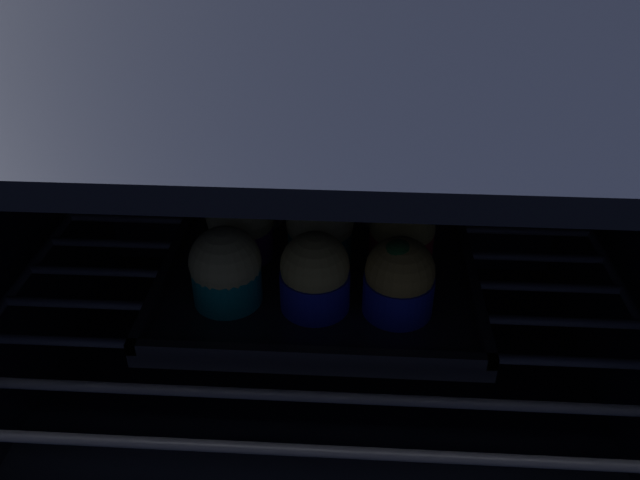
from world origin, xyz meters
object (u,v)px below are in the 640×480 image
object	(u,v)px
muffin_row0_col1	(318,275)
muffin_row1_col1	(321,228)
muffin_row1_col0	(241,222)
muffin_row2_col0	(254,192)
muffin_row0_col0	(226,269)
muffin_row2_col2	(393,190)
muffin_row1_col2	(402,233)
baking_tray	(320,262)
muffin_row0_col2	(399,278)
muffin_row2_col1	(328,193)

from	to	relation	value
muffin_row0_col1	muffin_row1_col1	xyz separation A→B (cm)	(-0.19, 6.61, 0.30)
muffin_row1_col0	muffin_row2_col0	xyz separation A→B (cm)	(0.18, 6.26, -0.33)
muffin_row0_col1	muffin_row0_col0	bearing A→B (deg)	176.90
muffin_row2_col0	muffin_row2_col2	distance (cm)	13.56
muffin_row0_col0	muffin_row2_col2	world-z (taller)	muffin_row2_col2
muffin_row2_col0	muffin_row0_col1	bearing A→B (deg)	-61.93
muffin_row1_col0	muffin_row1_col1	world-z (taller)	muffin_row1_col0
muffin_row1_col0	muffin_row1_col2	xyz separation A→B (cm)	(14.27, -0.48, -0.37)
muffin_row0_col0	muffin_row1_col2	xyz separation A→B (cm)	(14.41, 6.27, 0.02)
baking_tray	muffin_row1_col1	size ratio (longest dim) A/B	3.82
muffin_row0_col2	muffin_row1_col1	size ratio (longest dim) A/B	0.95
muffin_row2_col0	muffin_row1_col2	bearing A→B (deg)	-25.56
muffin_row2_col1	muffin_row0_col2	bearing A→B (deg)	-65.76
muffin_row2_col0	muffin_row0_col2	bearing A→B (deg)	-45.18
muffin_row0_col2	muffin_row1_col1	distance (cm)	9.45
muffin_row1_col2	baking_tray	bearing A→B (deg)	178.52
baking_tray	muffin_row1_col2	xyz separation A→B (cm)	(7.21, -0.19, 3.53)
baking_tray	muffin_row1_col1	distance (cm)	3.87
muffin_row1_col2	muffin_row2_col2	world-z (taller)	muffin_row2_col2
muffin_row0_col0	muffin_row2_col0	size ratio (longest dim) A/B	1.00
baking_tray	muffin_row0_col0	world-z (taller)	muffin_row0_col0
muffin_row1_col0	muffin_row1_col1	xyz separation A→B (cm)	(7.15, -0.55, -0.04)
muffin_row0_col1	muffin_row2_col0	bearing A→B (deg)	118.07
muffin_row1_col0	muffin_row1_col2	size ratio (longest dim) A/B	1.07
muffin_row0_col0	baking_tray	bearing A→B (deg)	41.86
muffin_row0_col1	muffin_row2_col2	distance (cm)	15.43
muffin_row0_col1	muffin_row2_col1	world-z (taller)	same
muffin_row2_col2	muffin_row1_col2	bearing A→B (deg)	-85.78
muffin_row0_col0	muffin_row1_col0	world-z (taller)	muffin_row1_col0
muffin_row0_col0	muffin_row1_col0	xyz separation A→B (cm)	(0.15, 6.75, 0.39)
muffin_row1_col1	muffin_row2_col2	size ratio (longest dim) A/B	1.00
baking_tray	muffin_row1_col1	xyz separation A→B (cm)	(0.09, -0.25, 3.86)
muffin_row1_col2	muffin_row0_col0	bearing A→B (deg)	-156.49
baking_tray	muffin_row0_col1	bearing A→B (deg)	-87.73
muffin_row1_col1	muffin_row0_col0	bearing A→B (deg)	-139.61
muffin_row0_col0	muffin_row2_col1	bearing A→B (deg)	60.00
muffin_row0_col2	muffin_row1_col1	world-z (taller)	muffin_row1_col1
muffin_row1_col0	muffin_row2_col1	distance (cm)	9.89
muffin_row0_col0	muffin_row1_col2	world-z (taller)	muffin_row1_col2
baking_tray	muffin_row1_col1	world-z (taller)	muffin_row1_col1
muffin_row0_col0	muffin_row0_col1	distance (cm)	7.49
baking_tray	muffin_row0_col2	bearing A→B (deg)	-46.74
muffin_row1_col1	muffin_row2_col0	distance (cm)	9.74
muffin_row0_col0	muffin_row0_col2	distance (cm)	13.86
muffin_row0_col0	muffin_row2_col2	bearing A→B (deg)	44.53
muffin_row2_col0	muffin_row2_col2	world-z (taller)	muffin_row2_col2
muffin_row0_col2	muffin_row1_col0	distance (cm)	15.55
muffin_row1_col0	muffin_row2_col1	world-z (taller)	muffin_row1_col0
muffin_row1_col2	muffin_row1_col1	bearing A→B (deg)	-179.45
baking_tray	muffin_row1_col0	bearing A→B (deg)	177.64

